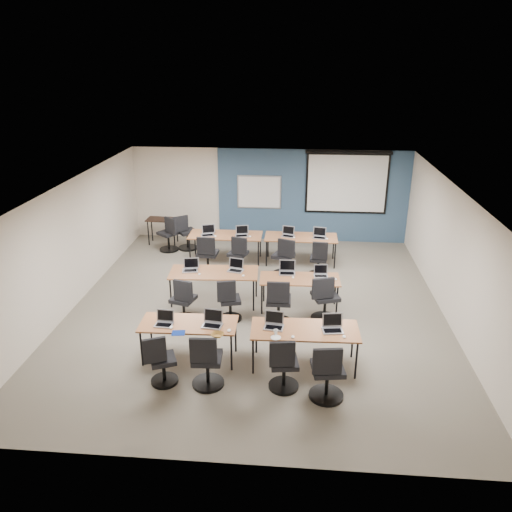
# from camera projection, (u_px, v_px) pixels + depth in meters

# --- Properties ---
(floor) EXTENTS (8.00, 9.00, 0.02)m
(floor) POSITION_uv_depth(u_px,v_px,m) (257.00, 308.00, 10.91)
(floor) COLOR #6B6354
(floor) RESTS_ON ground
(ceiling) EXTENTS (8.00, 9.00, 0.02)m
(ceiling) POSITION_uv_depth(u_px,v_px,m) (257.00, 187.00, 9.90)
(ceiling) COLOR white
(ceiling) RESTS_ON ground
(wall_back) EXTENTS (8.00, 0.04, 2.70)m
(wall_back) POSITION_uv_depth(u_px,v_px,m) (270.00, 195.00, 14.57)
(wall_back) COLOR beige
(wall_back) RESTS_ON ground
(wall_front) EXTENTS (8.00, 0.04, 2.70)m
(wall_front) POSITION_uv_depth(u_px,v_px,m) (226.00, 380.00, 6.24)
(wall_front) COLOR beige
(wall_front) RESTS_ON ground
(wall_left) EXTENTS (0.04, 9.00, 2.70)m
(wall_left) POSITION_uv_depth(u_px,v_px,m) (72.00, 245.00, 10.72)
(wall_left) COLOR beige
(wall_left) RESTS_ON ground
(wall_right) EXTENTS (0.04, 9.00, 2.70)m
(wall_right) POSITION_uv_depth(u_px,v_px,m) (453.00, 257.00, 10.09)
(wall_right) COLOR beige
(wall_right) RESTS_ON ground
(blue_accent_panel) EXTENTS (5.50, 0.04, 2.70)m
(blue_accent_panel) POSITION_uv_depth(u_px,v_px,m) (313.00, 196.00, 14.44)
(blue_accent_panel) COLOR #3D5977
(blue_accent_panel) RESTS_ON wall_back
(whiteboard) EXTENTS (1.28, 0.03, 0.98)m
(whiteboard) POSITION_uv_depth(u_px,v_px,m) (259.00, 192.00, 14.48)
(whiteboard) COLOR #A0A9B5
(whiteboard) RESTS_ON wall_back
(projector_screen) EXTENTS (2.40, 0.10, 1.82)m
(projector_screen) POSITION_uv_depth(u_px,v_px,m) (347.00, 179.00, 14.10)
(projector_screen) COLOR black
(projector_screen) RESTS_ON wall_back
(training_table_front_left) EXTENTS (1.72, 0.71, 0.73)m
(training_table_front_left) POSITION_uv_depth(u_px,v_px,m) (189.00, 325.00, 8.84)
(training_table_front_left) COLOR #A56132
(training_table_front_left) RESTS_ON floor
(training_table_front_right) EXTENTS (1.87, 0.78, 0.73)m
(training_table_front_right) POSITION_uv_depth(u_px,v_px,m) (305.00, 331.00, 8.65)
(training_table_front_right) COLOR olive
(training_table_front_right) RESTS_ON floor
(training_table_mid_left) EXTENTS (1.93, 0.80, 0.73)m
(training_table_mid_left) POSITION_uv_depth(u_px,v_px,m) (214.00, 274.00, 10.94)
(training_table_mid_left) COLOR #916026
(training_table_mid_left) RESTS_ON floor
(training_table_mid_right) EXTENTS (1.70, 0.71, 0.73)m
(training_table_mid_right) POSITION_uv_depth(u_px,v_px,m) (300.00, 280.00, 10.62)
(training_table_mid_right) COLOR #A1692F
(training_table_mid_right) RESTS_ON floor
(training_table_back_left) EXTENTS (1.93, 0.80, 0.73)m
(training_table_back_left) POSITION_uv_depth(u_px,v_px,m) (225.00, 236.00, 13.22)
(training_table_back_left) COLOR olive
(training_table_back_left) RESTS_ON floor
(training_table_back_right) EXTENTS (1.89, 0.79, 0.73)m
(training_table_back_right) POSITION_uv_depth(u_px,v_px,m) (301.00, 238.00, 13.06)
(training_table_back_right) COLOR brown
(training_table_back_right) RESTS_ON floor
(laptop_0) EXTENTS (0.31, 0.27, 0.24)m
(laptop_0) POSITION_uv_depth(u_px,v_px,m) (164.00, 321.00, 8.77)
(laptop_0) COLOR #B1B1B1
(laptop_0) RESTS_ON training_table_front_left
(mouse_0) EXTENTS (0.07, 0.11, 0.04)m
(mouse_0) POSITION_uv_depth(u_px,v_px,m) (171.00, 327.00, 8.66)
(mouse_0) COLOR white
(mouse_0) RESTS_ON training_table_front_left
(task_chair_0) EXTENTS (0.49, 0.46, 0.95)m
(task_chair_0) POSITION_uv_depth(u_px,v_px,m) (161.00, 364.00, 8.25)
(task_chair_0) COLOR black
(task_chair_0) RESTS_ON floor
(laptop_1) EXTENTS (0.34, 0.29, 0.26)m
(laptop_1) POSITION_uv_depth(u_px,v_px,m) (213.00, 322.00, 8.74)
(laptop_1) COLOR #A7A7AC
(laptop_1) RESTS_ON training_table_front_left
(mouse_1) EXTENTS (0.09, 0.12, 0.04)m
(mouse_1) POSITION_uv_depth(u_px,v_px,m) (229.00, 330.00, 8.56)
(mouse_1) COLOR white
(mouse_1) RESTS_ON training_table_front_left
(task_chair_1) EXTENTS (0.54, 0.54, 1.02)m
(task_chair_1) POSITION_uv_depth(u_px,v_px,m) (207.00, 365.00, 8.17)
(task_chair_1) COLOR black
(task_chair_1) RESTS_ON floor
(laptop_2) EXTENTS (0.34, 0.29, 0.26)m
(laptop_2) POSITION_uv_depth(u_px,v_px,m) (274.00, 323.00, 8.69)
(laptop_2) COLOR #9D9EAA
(laptop_2) RESTS_ON training_table_front_right
(mouse_2) EXTENTS (0.08, 0.10, 0.03)m
(mouse_2) POSITION_uv_depth(u_px,v_px,m) (293.00, 337.00, 8.37)
(mouse_2) COLOR white
(mouse_2) RESTS_ON training_table_front_right
(task_chair_2) EXTENTS (0.51, 0.51, 0.99)m
(task_chair_2) POSITION_uv_depth(u_px,v_px,m) (283.00, 368.00, 8.10)
(task_chair_2) COLOR black
(task_chair_2) RESTS_ON floor
(laptop_3) EXTENTS (0.35, 0.30, 0.27)m
(laptop_3) POSITION_uv_depth(u_px,v_px,m) (333.00, 326.00, 8.59)
(laptop_3) COLOR silver
(laptop_3) RESTS_ON training_table_front_right
(mouse_3) EXTENTS (0.07, 0.10, 0.03)m
(mouse_3) POSITION_uv_depth(u_px,v_px,m) (344.00, 337.00, 8.38)
(mouse_3) COLOR white
(mouse_3) RESTS_ON training_table_front_right
(task_chair_3) EXTENTS (0.56, 0.56, 1.04)m
(task_chair_3) POSITION_uv_depth(u_px,v_px,m) (327.00, 376.00, 7.86)
(task_chair_3) COLOR black
(task_chair_3) RESTS_ON floor
(laptop_4) EXTENTS (0.33, 0.28, 0.25)m
(laptop_4) POSITION_uv_depth(u_px,v_px,m) (191.00, 267.00, 10.99)
(laptop_4) COLOR #ABABAB
(laptop_4) RESTS_ON training_table_mid_left
(mouse_4) EXTENTS (0.06, 0.09, 0.03)m
(mouse_4) POSITION_uv_depth(u_px,v_px,m) (199.00, 274.00, 10.78)
(mouse_4) COLOR white
(mouse_4) RESTS_ON training_table_mid_left
(task_chair_4) EXTENTS (0.51, 0.50, 0.99)m
(task_chair_4) POSITION_uv_depth(u_px,v_px,m) (184.00, 304.00, 10.22)
(task_chair_4) COLOR black
(task_chair_4) RESTS_ON floor
(laptop_5) EXTENTS (0.33, 0.28, 0.25)m
(laptop_5) POSITION_uv_depth(u_px,v_px,m) (236.00, 268.00, 10.98)
(laptop_5) COLOR #ACACB1
(laptop_5) RESTS_ON training_table_mid_left
(mouse_5) EXTENTS (0.09, 0.11, 0.03)m
(mouse_5) POSITION_uv_depth(u_px,v_px,m) (243.00, 276.00, 10.70)
(mouse_5) COLOR white
(mouse_5) RESTS_ON training_table_mid_left
(task_chair_5) EXTENTS (0.47, 0.47, 0.96)m
(task_chair_5) POSITION_uv_depth(u_px,v_px,m) (229.00, 303.00, 10.26)
(task_chair_5) COLOR black
(task_chair_5) RESTS_ON floor
(laptop_6) EXTENTS (0.35, 0.30, 0.27)m
(laptop_6) POSITION_uv_depth(u_px,v_px,m) (287.00, 270.00, 10.85)
(laptop_6) COLOR silver
(laptop_6) RESTS_ON training_table_mid_right
(mouse_6) EXTENTS (0.07, 0.10, 0.03)m
(mouse_6) POSITION_uv_depth(u_px,v_px,m) (293.00, 277.00, 10.62)
(mouse_6) COLOR white
(mouse_6) RESTS_ON training_table_mid_right
(task_chair_6) EXTENTS (0.56, 0.56, 1.03)m
(task_chair_6) POSITION_uv_depth(u_px,v_px,m) (278.00, 306.00, 10.08)
(task_chair_6) COLOR black
(task_chair_6) RESTS_ON floor
(laptop_7) EXTENTS (0.30, 0.25, 0.23)m
(laptop_7) POSITION_uv_depth(u_px,v_px,m) (321.00, 273.00, 10.71)
(laptop_7) COLOR #ABABB2
(laptop_7) RESTS_ON training_table_mid_right
(mouse_7) EXTENTS (0.06, 0.09, 0.03)m
(mouse_7) POSITION_uv_depth(u_px,v_px,m) (336.00, 279.00, 10.54)
(mouse_7) COLOR white
(mouse_7) RESTS_ON training_table_mid_right
(task_chair_7) EXTENTS (0.58, 0.57, 1.04)m
(task_chair_7) POSITION_uv_depth(u_px,v_px,m) (324.00, 302.00, 10.23)
(task_chair_7) COLOR black
(task_chair_7) RESTS_ON floor
(laptop_8) EXTENTS (0.34, 0.29, 0.26)m
(laptop_8) POSITION_uv_depth(u_px,v_px,m) (208.00, 233.00, 13.16)
(laptop_8) COLOR silver
(laptop_8) RESTS_ON training_table_back_left
(mouse_8) EXTENTS (0.08, 0.11, 0.04)m
(mouse_8) POSITION_uv_depth(u_px,v_px,m) (215.00, 236.00, 13.05)
(mouse_8) COLOR white
(mouse_8) RESTS_ON training_table_back_left
(task_chair_8) EXTENTS (0.56, 0.56, 1.03)m
(task_chair_8) POSITION_uv_depth(u_px,v_px,m) (207.00, 258.00, 12.47)
(task_chair_8) COLOR black
(task_chair_8) RESTS_ON floor
(laptop_9) EXTENTS (0.33, 0.28, 0.25)m
(laptop_9) POSITION_uv_depth(u_px,v_px,m) (242.00, 233.00, 13.11)
(laptop_9) COLOR #A3A3B0
(laptop_9) RESTS_ON training_table_back_left
(mouse_9) EXTENTS (0.09, 0.11, 0.04)m
(mouse_9) POSITION_uv_depth(u_px,v_px,m) (250.00, 236.00, 13.03)
(mouse_9) COLOR white
(mouse_9) RESTS_ON training_table_back_left
(task_chair_9) EXTENTS (0.51, 0.50, 0.98)m
(task_chair_9) POSITION_uv_depth(u_px,v_px,m) (238.00, 257.00, 12.59)
(task_chair_9) COLOR black
(task_chair_9) RESTS_ON floor
(laptop_10) EXTENTS (0.33, 0.28, 0.25)m
(laptop_10) POSITION_uv_depth(u_px,v_px,m) (288.00, 234.00, 13.08)
(laptop_10) COLOR #AAAAB3
(laptop_10) RESTS_ON training_table_back_right
(mouse_10) EXTENTS (0.08, 0.11, 0.03)m
(mouse_10) POSITION_uv_depth(u_px,v_px,m) (294.00, 238.00, 12.95)
(mouse_10) COLOR white
(mouse_10) RESTS_ON training_table_back_right
(task_chair_10) EXTENTS (0.56, 0.54, 1.02)m
(task_chair_10) POSITION_uv_depth(u_px,v_px,m) (284.00, 260.00, 12.37)
(task_chair_10) COLOR black
(task_chair_10) RESTS_ON floor
(laptop_11) EXTENTS (0.34, 0.29, 0.26)m
(laptop_11) POSITION_uv_depth(u_px,v_px,m) (320.00, 235.00, 12.96)
(laptop_11) COLOR silver
(laptop_11) RESTS_ON training_table_back_right
(mouse_11) EXTENTS (0.06, 0.10, 0.03)m
(mouse_11) POSITION_uv_depth(u_px,v_px,m) (327.00, 239.00, 12.86)
(mouse_11) COLOR white
(mouse_11) RESTS_ON training_table_back_right
(task_chair_11) EXTENTS (0.46, 0.46, 0.95)m
(task_chair_11) POSITION_uv_depth(u_px,v_px,m) (319.00, 262.00, 12.36)
(task_chair_11) COLOR black
(task_chair_11) RESTS_ON floor
(blue_mousepad) EXTENTS (0.24, 0.21, 0.01)m
(blue_mousepad) POSITION_uv_depth(u_px,v_px,m) (178.00, 333.00, 8.50)
(blue_mousepad) COLOR navy
(blue_mousepad) RESTS_ON training_table_front_left
(snack_bowl) EXTENTS (0.24, 0.24, 0.05)m
(snack_bowl) POSITION_uv_depth(u_px,v_px,m) (217.00, 335.00, 8.39)
(snack_bowl) COLOR brown
(snack_bowl) RESTS_ON training_table_front_left
(snack_plate) EXTENTS (0.22, 0.22, 0.01)m
(snack_plate) POSITION_uv_depth(u_px,v_px,m) (276.00, 338.00, 8.36)
(snack_plate) COLOR white
(snack_plate) RESTS_ON training_table_front_right
(coffee_cup) EXTENTS (0.08, 0.08, 0.07)m
(coffee_cup) POSITION_uv_depth(u_px,v_px,m) (276.00, 332.00, 8.45)
(coffee_cup) COLOR white
(coffee_cup) RESTS_ON snack_plate
(utility_table) EXTENTS (0.88, 0.49, 0.75)m
(utility_table) POSITION_uv_depth(u_px,v_px,m) (162.00, 222.00, 14.45)
(utility_table) COLOR black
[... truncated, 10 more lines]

